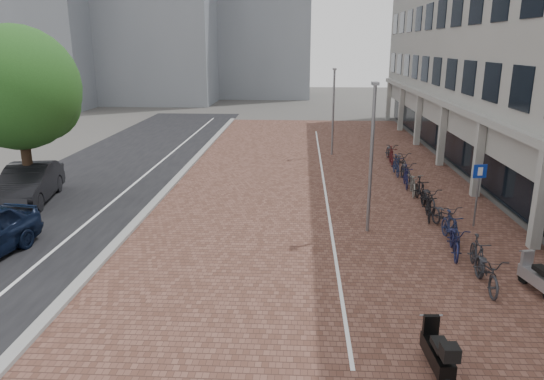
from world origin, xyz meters
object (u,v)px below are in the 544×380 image
(car_dark, at_px, (29,184))
(scooter_mid, at_px, (438,351))
(scooter_front, at_px, (538,275))
(parking_sign, at_px, (478,186))

(car_dark, bearing_deg, scooter_mid, -48.53)
(car_dark, distance_m, scooter_mid, 18.06)
(scooter_mid, bearing_deg, scooter_front, 42.46)
(car_dark, height_order, scooter_front, car_dark)
(scooter_mid, bearing_deg, car_dark, 139.26)
(car_dark, xyz_separation_m, scooter_mid, (14.37, -10.94, -0.29))
(scooter_mid, relative_size, parking_sign, 0.64)
(scooter_front, height_order, scooter_mid, scooter_mid)
(car_dark, relative_size, scooter_front, 3.23)
(scooter_front, bearing_deg, car_dark, 146.77)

